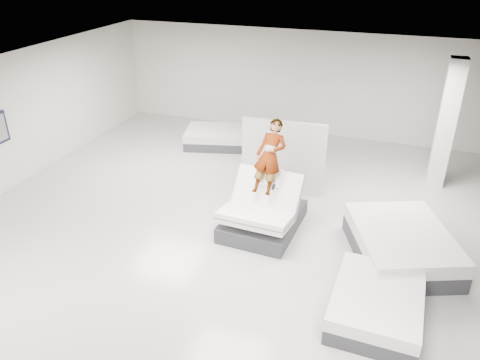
% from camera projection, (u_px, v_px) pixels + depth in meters
% --- Properties ---
extents(room, '(14.00, 14.04, 3.20)m').
position_uv_depth(room, '(222.00, 180.00, 8.61)').
color(room, '#B8B4AE').
rests_on(room, ground).
extents(hero_bed, '(1.54, 1.99, 1.29)m').
position_uv_depth(hero_bed, '(263.00, 213.00, 9.90)').
color(hero_bed, '#343439').
rests_on(hero_bed, floor).
extents(person, '(0.67, 1.60, 1.13)m').
position_uv_depth(person, '(269.00, 170.00, 9.79)').
color(person, slate).
rests_on(person, hero_bed).
extents(remote, '(0.06, 0.14, 0.08)m').
position_uv_depth(remote, '(273.00, 187.00, 9.51)').
color(remote, black).
rests_on(remote, person).
extents(divider_panel, '(2.02, 0.18, 1.83)m').
position_uv_depth(divider_panel, '(283.00, 157.00, 11.17)').
color(divider_panel, silver).
rests_on(divider_panel, floor).
extents(flat_bed_right_far, '(2.41, 2.72, 0.62)m').
position_uv_depth(flat_bed_right_far, '(401.00, 245.00, 8.99)').
color(flat_bed_right_far, '#343439').
rests_on(flat_bed_right_far, floor).
extents(flat_bed_right_near, '(1.44, 1.89, 0.51)m').
position_uv_depth(flat_bed_right_near, '(377.00, 305.00, 7.58)').
color(flat_bed_right_near, '#343439').
rests_on(flat_bed_right_near, floor).
extents(flat_bed_left_far, '(2.07, 1.74, 0.49)m').
position_uv_depth(flat_bed_left_far, '(216.00, 137.00, 14.12)').
color(flat_bed_left_far, '#343439').
rests_on(flat_bed_left_far, floor).
extents(column, '(0.40, 0.40, 3.20)m').
position_uv_depth(column, '(446.00, 125.00, 11.20)').
color(column, silver).
rests_on(column, floor).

